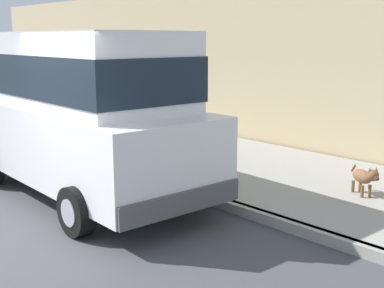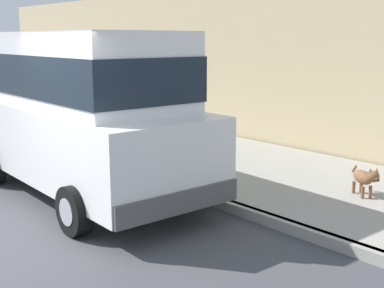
% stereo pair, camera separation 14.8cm
% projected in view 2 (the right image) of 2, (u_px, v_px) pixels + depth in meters
% --- Properties ---
extents(curb, '(0.16, 64.00, 0.14)m').
position_uv_depth(curb, '(185.00, 191.00, 8.02)').
color(curb, gray).
rests_on(curb, ground).
extents(sidewalk, '(3.60, 64.00, 0.14)m').
position_uv_depth(sidewalk, '(261.00, 172.00, 9.18)').
color(sidewalk, '#99968E').
rests_on(sidewalk, ground).
extents(car_white_van, '(2.23, 4.95, 2.52)m').
position_uv_depth(car_white_van, '(83.00, 107.00, 7.85)').
color(car_white_van, white).
rests_on(car_white_van, ground).
extents(dog_brown, '(0.45, 0.67, 0.49)m').
position_uv_depth(dog_brown, '(365.00, 178.00, 7.43)').
color(dog_brown, brown).
rests_on(dog_brown, sidewalk).
extents(building_facade, '(0.50, 20.00, 3.65)m').
position_uv_depth(building_facade, '(183.00, 61.00, 13.64)').
color(building_facade, tan).
rests_on(building_facade, ground).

